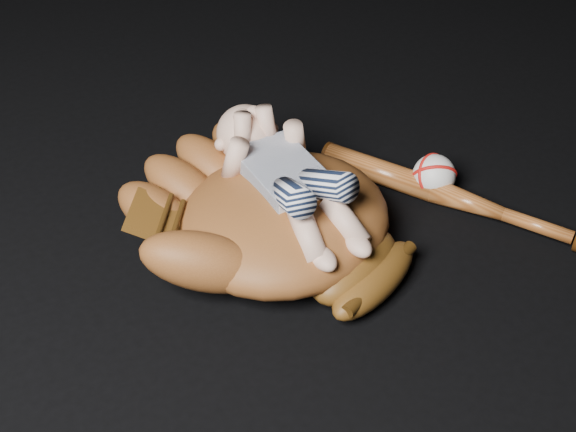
# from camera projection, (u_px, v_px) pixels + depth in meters

# --- Properties ---
(baseball_glove) EXTENTS (0.59, 0.62, 0.15)m
(baseball_glove) POSITION_uv_depth(u_px,v_px,m) (283.00, 211.00, 1.22)
(baseball_glove) COLOR brown
(baseball_glove) RESTS_ON ground
(newborn_baby) EXTENTS (0.17, 0.36, 0.15)m
(newborn_baby) POSITION_uv_depth(u_px,v_px,m) (292.00, 177.00, 1.20)
(newborn_baby) COLOR #D9A78C
(newborn_baby) RESTS_ON baseball_glove
(baseball_bat) EXTENTS (0.27, 0.42, 0.04)m
(baseball_bat) POSITION_uv_depth(u_px,v_px,m) (448.00, 195.00, 1.34)
(baseball_bat) COLOR brown
(baseball_bat) RESTS_ON ground
(baseball) EXTENTS (0.08, 0.08, 0.07)m
(baseball) POSITION_uv_depth(u_px,v_px,m) (434.00, 176.00, 1.36)
(baseball) COLOR silver
(baseball) RESTS_ON ground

